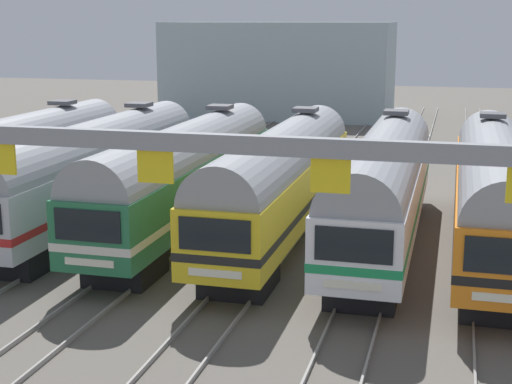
{
  "coord_description": "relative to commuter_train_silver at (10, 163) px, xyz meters",
  "views": [
    {
      "loc": [
        9.0,
        -30.18,
        9.03
      ],
      "look_at": [
        1.98,
        -3.61,
        2.85
      ],
      "focal_mm": 53.56,
      "sensor_mm": 36.0,
      "label": 1
    }
  ],
  "objects": [
    {
      "name": "commuter_train_green",
      "position": [
        8.44,
        0.0,
        0.0
      ],
      "size": [
        2.88,
        18.06,
        5.05
      ],
      "color": "#236B42",
      "rests_on": "ground"
    },
    {
      "name": "commuter_train_white",
      "position": [
        16.88,
        0.0,
        0.0
      ],
      "size": [
        2.88,
        18.06,
        5.05
      ],
      "color": "white",
      "rests_on": "ground"
    },
    {
      "name": "track_bed",
      "position": [
        10.55,
        17.0,
        -2.61
      ],
      "size": [
        22.6,
        70.0,
        0.15
      ],
      "color": "gray",
      "rests_on": "ground"
    },
    {
      "name": "maintenance_building",
      "position": [
        2.86,
        41.91,
        1.76
      ],
      "size": [
        21.18,
        10.0,
        8.89
      ],
      "primitive_type": "cube",
      "color": "#9EB2B7",
      "rests_on": "ground"
    },
    {
      "name": "commuter_train_stainless",
      "position": [
        4.22,
        0.0,
        0.0
      ],
      "size": [
        2.88,
        18.06,
        5.05
      ],
      "color": "#B2B5BA",
      "rests_on": "ground"
    },
    {
      "name": "commuter_train_silver",
      "position": [
        0.0,
        0.0,
        0.0
      ],
      "size": [
        2.88,
        18.06,
        5.05
      ],
      "color": "silver",
      "rests_on": "ground"
    },
    {
      "name": "catenary_gantry",
      "position": [
        10.55,
        -13.5,
        2.68
      ],
      "size": [
        26.34,
        0.44,
        6.97
      ],
      "color": "gray",
      "rests_on": "ground"
    },
    {
      "name": "commuter_train_yellow",
      "position": [
        12.66,
        0.0,
        0.0
      ],
      "size": [
        2.88,
        18.06,
        5.05
      ],
      "color": "gold",
      "rests_on": "ground"
    },
    {
      "name": "commuter_train_orange",
      "position": [
        21.1,
        0.0,
        0.0
      ],
      "size": [
        2.88,
        18.06,
        5.05
      ],
      "color": "orange",
      "rests_on": "ground"
    },
    {
      "name": "ground_plane",
      "position": [
        10.55,
        0.0,
        -2.69
      ],
      "size": [
        160.0,
        160.0,
        0.0
      ],
      "primitive_type": "plane",
      "color": "#5B564F"
    }
  ]
}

